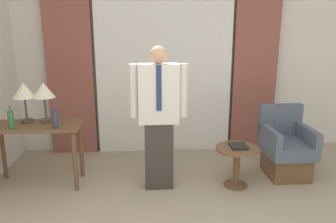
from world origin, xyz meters
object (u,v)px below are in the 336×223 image
(armchair, at_px, (286,149))
(side_table, at_px, (237,160))
(person, at_px, (159,114))
(table_lamp_right, at_px, (44,92))
(desk, at_px, (36,136))
(book, at_px, (238,146))
(table_lamp_left, at_px, (24,92))
(bottle_by_lamp, at_px, (11,119))
(bottle_near_edge, at_px, (55,119))

(armchair, bearing_deg, side_table, -158.30)
(person, bearing_deg, armchair, 8.33)
(table_lamp_right, height_order, person, person)
(desk, relative_size, book, 5.12)
(table_lamp_left, distance_m, person, 1.57)
(bottle_by_lamp, distance_m, book, 2.55)
(desk, height_order, side_table, desk)
(bottle_near_edge, bearing_deg, table_lamp_left, 148.33)
(table_lamp_left, height_order, table_lamp_right, same)
(desk, distance_m, side_table, 2.35)
(bottle_near_edge, distance_m, book, 2.08)
(bottle_by_lamp, height_order, armchair, bottle_by_lamp)
(book, bearing_deg, bottle_near_edge, 178.36)
(armchair, height_order, book, armchair)
(table_lamp_right, bearing_deg, armchair, -0.60)
(table_lamp_right, height_order, bottle_near_edge, table_lamp_right)
(desk, relative_size, table_lamp_left, 2.25)
(bottle_by_lamp, height_order, person, person)
(armchair, xyz_separation_m, book, (-0.69, -0.27, 0.17))
(table_lamp_left, distance_m, bottle_by_lamp, 0.35)
(table_lamp_right, distance_m, bottle_by_lamp, 0.46)
(table_lamp_left, bearing_deg, side_table, -7.26)
(armchair, distance_m, side_table, 0.75)
(desk, bearing_deg, table_lamp_right, 41.12)
(desk, height_order, table_lamp_right, table_lamp_right)
(bottle_near_edge, height_order, armchair, bottle_near_edge)
(desk, height_order, bottle_near_edge, bottle_near_edge)
(bottle_by_lamp, xyz_separation_m, person, (1.61, -0.04, 0.04))
(table_lamp_left, bearing_deg, person, -9.84)
(armchair, relative_size, book, 4.17)
(table_lamp_left, bearing_deg, bottle_near_edge, -31.67)
(bottle_near_edge, height_order, book, bottle_near_edge)
(bottle_near_edge, bearing_deg, desk, 152.68)
(table_lamp_left, distance_m, bottle_near_edge, 0.53)
(table_lamp_left, relative_size, book, 2.28)
(bottle_near_edge, height_order, bottle_by_lamp, same)
(table_lamp_right, height_order, bottle_by_lamp, table_lamp_right)
(table_lamp_right, bearing_deg, table_lamp_left, 180.00)
(table_lamp_left, height_order, book, table_lamp_left)
(person, distance_m, armchair, 1.71)
(armchair, bearing_deg, book, -158.57)
(table_lamp_left, height_order, bottle_near_edge, table_lamp_left)
(side_table, bearing_deg, desk, 174.75)
(desk, distance_m, bottle_near_edge, 0.39)
(table_lamp_right, height_order, armchair, table_lamp_right)
(person, xyz_separation_m, book, (0.91, -0.04, -0.39))
(person, height_order, armchair, person)
(person, bearing_deg, bottle_by_lamp, 178.52)
(table_lamp_left, xyz_separation_m, armchair, (3.13, -0.03, -0.77))
(table_lamp_left, relative_size, person, 0.29)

